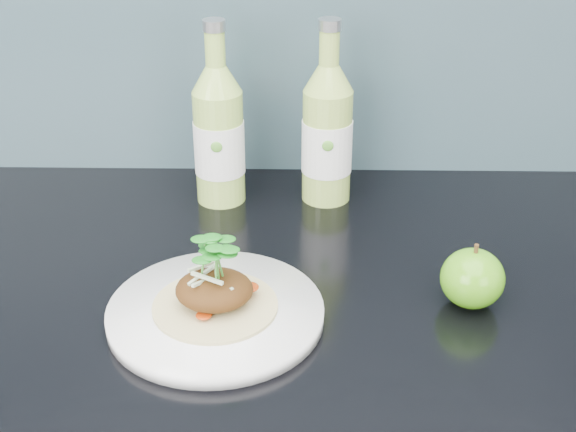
# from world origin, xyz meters

# --- Properties ---
(dinner_plate) EXTENTS (0.27, 0.27, 0.02)m
(dinner_plate) POSITION_xyz_m (-0.12, 1.58, 0.91)
(dinner_plate) COLOR white
(dinner_plate) RESTS_ON kitchen_counter
(pork_taco) EXTENTS (0.14, 0.14, 0.09)m
(pork_taco) POSITION_xyz_m (-0.12, 1.58, 0.94)
(pork_taco) COLOR tan
(pork_taco) RESTS_ON dinner_plate
(green_apple) EXTENTS (0.08, 0.08, 0.08)m
(green_apple) POSITION_xyz_m (0.17, 1.62, 0.93)
(green_apple) COLOR #2C800E
(green_apple) RESTS_ON kitchen_counter
(cider_bottle_left) EXTENTS (0.09, 0.09, 0.26)m
(cider_bottle_left) POSITION_xyz_m (-0.14, 1.88, 1.00)
(cider_bottle_left) COLOR #A2C954
(cider_bottle_left) RESTS_ON kitchen_counter
(cider_bottle_right) EXTENTS (0.07, 0.07, 0.26)m
(cider_bottle_right) POSITION_xyz_m (0.01, 1.88, 1.00)
(cider_bottle_right) COLOR #9FC150
(cider_bottle_right) RESTS_ON kitchen_counter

